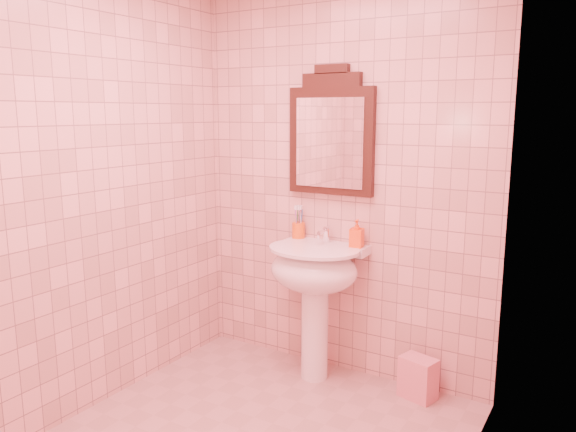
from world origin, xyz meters
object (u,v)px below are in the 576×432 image
Objects in this scene: mirror at (331,135)px; soap_dispenser at (357,233)px; toothbrush_cup at (298,230)px; pedestal_sink at (315,279)px; towel at (418,378)px.

soap_dispenser is (0.22, -0.06, -0.59)m from mirror.
toothbrush_cup is at bearing -172.66° from mirror.
mirror is 4.66× the size of soap_dispenser.
toothbrush_cup is 1.13× the size of soap_dispenser.
mirror is at bearing 7.34° from toothbrush_cup.
pedestal_sink reaches higher than towel.
soap_dispenser is at bearing 33.79° from pedestal_sink.
toothbrush_cup reaches higher than towel.
soap_dispenser is at bearing -14.84° from mirror.
soap_dispenser is at bearing 173.39° from towel.
toothbrush_cup is at bearing 174.74° from towel.
pedestal_sink is at bearing -90.00° from mirror.
toothbrush_cup is (-0.22, 0.17, 0.26)m from pedestal_sink.
towel is (0.44, -0.05, -0.82)m from soap_dispenser.
mirror is 1.57m from towel.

